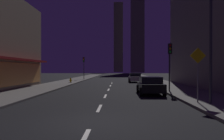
# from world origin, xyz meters

# --- Properties ---
(ground_plane) EXTENTS (78.00, 136.00, 0.10)m
(ground_plane) POSITION_xyz_m (0.00, 32.00, -0.05)
(ground_plane) COLOR black
(sidewalk_right) EXTENTS (4.00, 76.00, 0.15)m
(sidewalk_right) POSITION_xyz_m (7.00, 32.00, 0.07)
(sidewalk_right) COLOR #605E59
(sidewalk_right) RESTS_ON ground
(sidewalk_left) EXTENTS (4.00, 76.00, 0.15)m
(sidewalk_left) POSITION_xyz_m (-7.00, 32.00, 0.07)
(sidewalk_left) COLOR #605E59
(sidewalk_left) RESTS_ON ground
(lane_marking_center) EXTENTS (0.16, 28.20, 0.01)m
(lane_marking_center) POSITION_xyz_m (0.00, 11.00, 0.01)
(lane_marking_center) COLOR silver
(lane_marking_center) RESTS_ON ground
(skyscraper_distant_tall) EXTENTS (6.59, 5.09, 49.95)m
(skyscraper_distant_tall) POSITION_xyz_m (0.74, 152.09, 24.98)
(skyscraper_distant_tall) COLOR brown
(skyscraper_distant_tall) RESTS_ON ground
(skyscraper_distant_mid) EXTENTS (7.58, 8.37, 63.61)m
(skyscraper_distant_mid) POSITION_xyz_m (12.05, 123.20, 31.81)
(skyscraper_distant_mid) COLOR #605B48
(skyscraper_distant_mid) RESTS_ON ground
(car_parked_near) EXTENTS (1.98, 4.24, 1.45)m
(car_parked_near) POSITION_xyz_m (3.60, 9.71, 0.74)
(car_parked_near) COLOR black
(car_parked_near) RESTS_ON ground
(car_parked_far) EXTENTS (1.98, 4.24, 1.45)m
(car_parked_far) POSITION_xyz_m (3.60, 26.59, 0.74)
(car_parked_far) COLOR silver
(car_parked_far) RESTS_ON ground
(fire_hydrant_far_left) EXTENTS (0.42, 0.30, 0.65)m
(fire_hydrant_far_left) POSITION_xyz_m (-5.90, 23.16, 0.45)
(fire_hydrant_far_left) COLOR gold
(fire_hydrant_far_left) RESTS_ON sidewalk_left
(traffic_light_near_right) EXTENTS (0.32, 0.48, 4.20)m
(traffic_light_near_right) POSITION_xyz_m (5.50, 11.12, 3.19)
(traffic_light_near_right) COLOR #2D2D2D
(traffic_light_near_right) RESTS_ON sidewalk_right
(traffic_light_far_left) EXTENTS (0.32, 0.48, 4.20)m
(traffic_light_far_left) POSITION_xyz_m (-5.50, 32.63, 3.19)
(traffic_light_far_left) COLOR #2D2D2D
(traffic_light_far_left) RESTS_ON sidewalk_left
(street_lamp_right) EXTENTS (1.96, 0.56, 6.58)m
(street_lamp_right) POSITION_xyz_m (5.38, 4.18, 5.07)
(street_lamp_right) COLOR #38383D
(street_lamp_right) RESTS_ON sidewalk_right
(pedestrian_crossing_sign) EXTENTS (0.91, 0.08, 3.15)m
(pedestrian_crossing_sign) POSITION_xyz_m (5.60, 4.52, 2.02)
(pedestrian_crossing_sign) COLOR slate
(pedestrian_crossing_sign) RESTS_ON sidewalk_right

